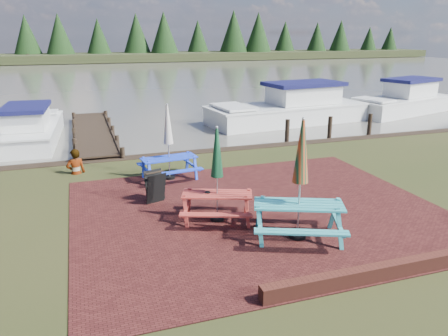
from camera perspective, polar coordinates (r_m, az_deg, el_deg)
The scene contains 14 objects.
ground at distance 10.16m, azimuth 6.81°, elevation -7.75°, with size 120.00×120.00×0.00m, color black.
paving at distance 10.98m, azimuth 4.59°, elevation -5.64°, with size 9.00×7.50×0.02m, color black.
brick_wall at distance 9.47m, azimuth 25.41°, elevation -10.36°, with size 6.21×1.79×0.30m.
water at distance 45.66m, azimuth -13.70°, elevation 11.41°, with size 120.00×60.00×0.02m, color #4B4840.
far_treeline at distance 74.40m, azimuth -16.10°, elevation 15.86°, with size 120.00×10.00×8.10m.
picnic_table_teal at distance 9.39m, azimuth 9.79°, elevation -3.92°, with size 2.39×2.28×2.62m.
picnic_table_red at distance 10.16m, azimuth -0.90°, elevation -2.78°, with size 2.03×1.92×2.26m.
picnic_table_blue at distance 13.19m, azimuth -7.22°, elevation 1.85°, with size 1.81×1.65×2.28m.
chalkboard at distance 11.53m, azimuth -8.97°, elevation -2.44°, with size 0.55×0.63×0.83m.
jetty at distance 20.00m, azimuth -16.67°, elevation 4.53°, with size 1.76×9.08×1.00m.
boat_jetty at distance 20.20m, azimuth -23.93°, elevation 4.57°, with size 2.50×6.41×1.83m.
boat_near at distance 22.92m, azimuth 8.61°, elevation 7.52°, with size 8.59×3.82×2.25m.
boat_far at distance 27.43m, azimuth 22.28°, elevation 7.97°, with size 7.32×4.32×2.16m.
person at distance 14.37m, azimuth -19.02°, elevation 2.30°, with size 0.58×0.38×1.59m, color gray.
Camera 1 is at (-4.05, -8.28, 4.27)m, focal length 35.00 mm.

